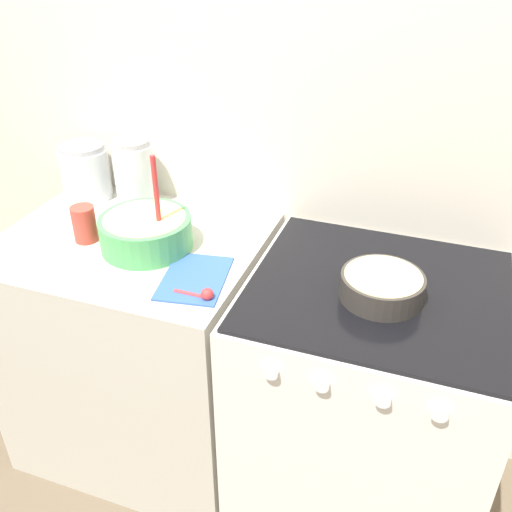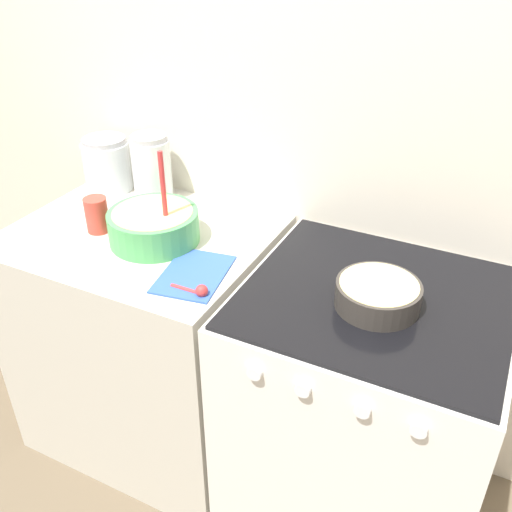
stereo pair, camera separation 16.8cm
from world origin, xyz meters
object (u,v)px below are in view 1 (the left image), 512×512
Objects in this scene: stove at (363,401)px; baking_pan at (382,286)px; storage_jar_left at (86,175)px; tin_can at (84,224)px; mixing_bowl at (146,230)px; storage_jar_middle at (135,178)px.

stove is 3.94× the size of baking_pan.
storage_jar_left is 0.34m from tin_can.
baking_pan is 1.17m from storage_jar_left.
baking_pan is 0.95m from tin_can.
stove is at bearing 103.44° from baking_pan.
mixing_bowl is 1.28× the size of storage_jar_middle.
stove is 1.10m from storage_jar_middle.
tin_can is at bearing -57.64° from storage_jar_left.
mixing_bowl reaches higher than storage_jar_middle.
storage_jar_left is (-1.12, 0.24, 0.54)m from stove.
baking_pan is 1.93× the size of tin_can.
stove is 2.88× the size of mixing_bowl.
storage_jar_left reaches higher than stove.
mixing_bowl is 2.65× the size of tin_can.
baking_pan reaches higher than stove.
mixing_bowl is 0.32m from storage_jar_middle.
storage_jar_left is (-0.39, 0.26, 0.03)m from mixing_bowl.
storage_jar_middle is (0.21, 0.00, 0.02)m from storage_jar_left.
mixing_bowl is at bearing -178.45° from stove.
mixing_bowl reaches higher than baking_pan.
storage_jar_middle reaches higher than baking_pan.
stove is 4.49× the size of storage_jar_left.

